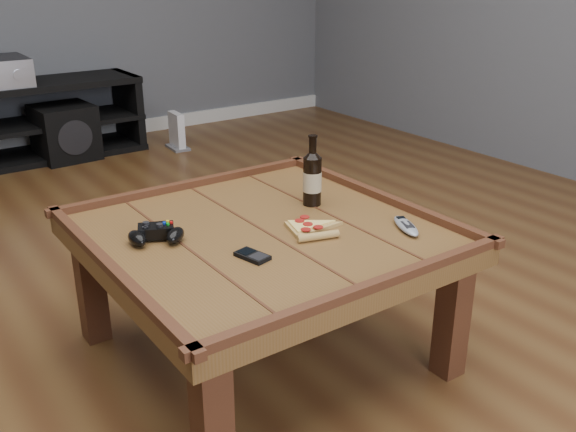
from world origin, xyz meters
TOP-DOWN VIEW (x-y plane):
  - ground at (0.00, 0.00)m, footprint 6.00×6.00m
  - baseboard at (0.00, 2.99)m, footprint 5.00×0.02m
  - coffee_table at (0.00, 0.00)m, footprint 1.03×1.03m
  - media_console at (0.00, 2.75)m, footprint 1.40×0.45m
  - beer_bottle at (0.26, 0.09)m, footprint 0.06×0.06m
  - game_controller at (-0.30, 0.11)m, footprint 0.17×0.15m
  - pizza_slice at (0.11, -0.09)m, footprint 0.20×0.26m
  - smartphone at (-0.13, -0.15)m, footprint 0.07×0.11m
  - remote_control at (0.36, -0.25)m, footprint 0.11×0.17m
  - subwoofer at (0.18, 2.64)m, footprint 0.37×0.37m
  - game_console at (0.88, 2.43)m, footprint 0.13×0.21m

SIDE VIEW (x-z plane):
  - ground at x=0.00m, z-range 0.00..0.00m
  - baseboard at x=0.00m, z-range 0.00..0.10m
  - game_console at x=0.88m, z-range -0.01..0.24m
  - subwoofer at x=0.18m, z-range 0.00..0.35m
  - media_console at x=0.00m, z-range 0.00..0.50m
  - coffee_table at x=0.00m, z-range 0.15..0.63m
  - smartphone at x=-0.13m, z-range 0.45..0.46m
  - pizza_slice at x=0.11m, z-range 0.45..0.47m
  - remote_control at x=0.36m, z-range 0.45..0.47m
  - game_controller at x=-0.30m, z-range 0.45..0.50m
  - beer_bottle at x=0.26m, z-range 0.43..0.67m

